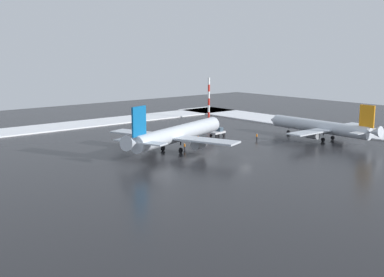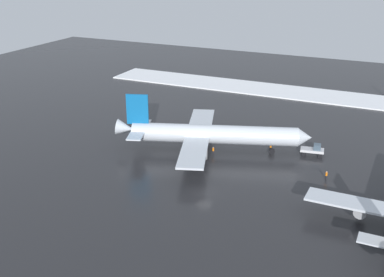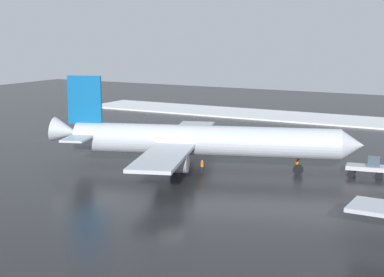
# 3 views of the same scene
# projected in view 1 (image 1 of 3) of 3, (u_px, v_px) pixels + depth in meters

# --- Properties ---
(ground_plane) EXTENTS (240.00, 240.00, 0.00)m
(ground_plane) POSITION_uv_depth(u_px,v_px,m) (246.00, 158.00, 104.78)
(ground_plane) COLOR #232326
(snow_bank_far) EXTENTS (152.00, 16.00, 0.32)m
(snow_bank_far) POSITION_uv_depth(u_px,v_px,m) (367.00, 133.00, 136.63)
(snow_bank_far) COLOR white
(snow_bank_far) RESTS_ON ground_plane
(snow_bank_right) EXTENTS (14.00, 116.00, 0.32)m
(snow_bank_right) POSITION_uv_depth(u_px,v_px,m) (94.00, 123.00, 154.93)
(snow_bank_right) COLOR white
(snow_bank_right) RESTS_ON ground_plane
(airplane_parked_starboard) EXTENTS (32.66, 38.71, 11.84)m
(airplane_parked_starboard) POSITION_uv_depth(u_px,v_px,m) (177.00, 134.00, 112.62)
(airplane_parked_starboard) COLOR silver
(airplane_parked_starboard) RESTS_ON ground_plane
(airplane_parked_portside) EXTENTS (34.49, 28.53, 10.26)m
(airplane_parked_portside) POSITION_uv_depth(u_px,v_px,m) (322.00, 127.00, 126.11)
(airplane_parked_portside) COLOR silver
(airplane_parked_portside) RESTS_ON ground_plane
(pushback_tug) EXTENTS (2.92, 4.89, 2.50)m
(pushback_tug) POSITION_uv_depth(u_px,v_px,m) (218.00, 132.00, 130.93)
(pushback_tug) COLOR silver
(pushback_tug) RESTS_ON ground_plane
(ground_crew_beside_wing) EXTENTS (0.36, 0.36, 1.71)m
(ground_crew_beside_wing) POSITION_uv_depth(u_px,v_px,m) (198.00, 137.00, 124.54)
(ground_crew_beside_wing) COLOR black
(ground_crew_beside_wing) RESTS_ON ground_plane
(ground_crew_by_nose_gear) EXTENTS (0.36, 0.36, 1.71)m
(ground_crew_by_nose_gear) POSITION_uv_depth(u_px,v_px,m) (257.00, 136.00, 126.16)
(ground_crew_by_nose_gear) COLOR black
(ground_crew_by_nose_gear) RESTS_ON ground_plane
(ground_crew_near_tug) EXTENTS (0.36, 0.36, 1.71)m
(ground_crew_near_tug) POSITION_uv_depth(u_px,v_px,m) (185.00, 146.00, 113.17)
(ground_crew_near_tug) COLOR black
(ground_crew_near_tug) RESTS_ON ground_plane
(antenna_mast) EXTENTS (0.70, 0.70, 14.10)m
(antenna_mast) POSITION_uv_depth(u_px,v_px,m) (209.00, 98.00, 163.62)
(antenna_mast) COLOR red
(antenna_mast) RESTS_ON ground_plane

